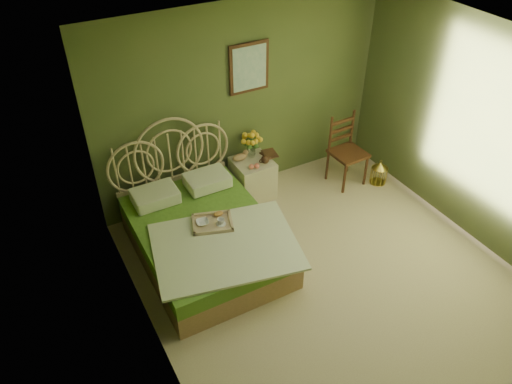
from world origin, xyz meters
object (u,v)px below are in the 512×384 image
nightstand (253,173)px  chair (345,146)px  bed (204,234)px  birdcage (379,173)px

nightstand → chair: 1.36m
bed → nightstand: bearing=35.9°
birdcage → nightstand: bearing=159.8°
bed → birdcage: 2.79m
chair → bed: bearing=-171.2°
bed → nightstand: 1.32m
bed → chair: size_ratio=2.19×
nightstand → bed: bearing=-144.1°
bed → chair: bearing=11.3°
nightstand → chair: chair is taller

